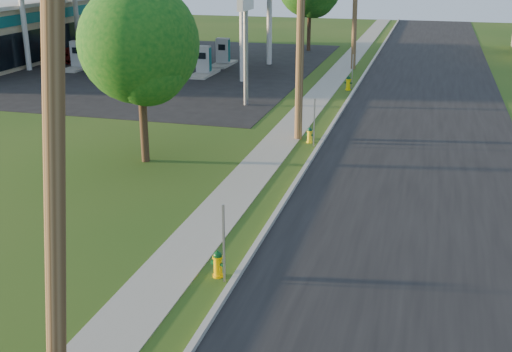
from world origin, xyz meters
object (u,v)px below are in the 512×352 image
(utility_pole_near, at_px, (54,148))
(fuel_pump_se, at_px, (223,55))
(fuel_pump_ne, at_px, (204,64))
(hydrant_near, at_px, (218,264))
(fuel_pump_sw, at_px, (106,50))
(fuel_pump_nw, at_px, (78,58))
(car_red, at_px, (100,53))
(hydrant_far, at_px, (348,83))
(hydrant_mid, at_px, (310,135))
(utility_pole_mid, at_px, (301,20))
(tree_verge, at_px, (141,48))

(utility_pole_near, distance_m, fuel_pump_se, 36.34)
(utility_pole_near, height_order, fuel_pump_ne, utility_pole_near)
(hydrant_near, bearing_deg, utility_pole_near, -96.50)
(utility_pole_near, xyz_separation_m, fuel_pump_ne, (-8.90, 31.00, -4.08))
(fuel_pump_ne, bearing_deg, fuel_pump_sw, 156.04)
(fuel_pump_nw, distance_m, car_red, 2.21)
(fuel_pump_nw, distance_m, hydrant_far, 18.73)
(fuel_pump_se, height_order, hydrant_far, fuel_pump_se)
(utility_pole_near, bearing_deg, fuel_pump_nw, 120.00)
(car_red, bearing_deg, fuel_pump_nw, 178.81)
(fuel_pump_nw, xyz_separation_m, fuel_pump_sw, (0.00, 4.00, 0.00))
(fuel_pump_nw, relative_size, hydrant_near, 4.52)
(fuel_pump_nw, height_order, hydrant_far, fuel_pump_nw)
(fuel_pump_sw, xyz_separation_m, hydrant_near, (18.52, -29.59, -0.38))
(fuel_pump_nw, bearing_deg, fuel_pump_sw, 90.00)
(hydrant_near, xyz_separation_m, car_red, (-18.00, 27.74, 0.43))
(utility_pole_near, height_order, car_red, utility_pole_near)
(fuel_pump_nw, bearing_deg, hydrant_mid, -36.07)
(utility_pole_near, relative_size, fuel_pump_sw, 2.96)
(car_red, bearing_deg, fuel_pump_ne, -91.93)
(fuel_pump_se, bearing_deg, fuel_pump_sw, 180.00)
(fuel_pump_se, relative_size, car_red, 0.57)
(fuel_pump_nw, distance_m, hydrant_mid, 22.87)
(fuel_pump_ne, relative_size, car_red, 0.57)
(utility_pole_mid, distance_m, car_red, 23.43)
(fuel_pump_ne, height_order, hydrant_near, fuel_pump_ne)
(utility_pole_near, xyz_separation_m, fuel_pump_sw, (-17.90, 35.00, -4.08))
(utility_pole_near, height_order, tree_verge, utility_pole_near)
(utility_pole_mid, relative_size, hydrant_far, 11.68)
(utility_pole_near, distance_m, fuel_pump_sw, 39.52)
(fuel_pump_sw, relative_size, hydrant_mid, 4.77)
(fuel_pump_sw, bearing_deg, hydrant_far, -18.48)
(utility_pole_near, bearing_deg, tree_verge, 110.01)
(tree_verge, height_order, hydrant_mid, tree_verge)
(utility_pole_mid, distance_m, fuel_pump_nw, 22.52)
(fuel_pump_ne, xyz_separation_m, hydrant_near, (9.52, -25.59, -0.38))
(fuel_pump_nw, xyz_separation_m, fuel_pump_se, (9.00, 4.00, 0.00))
(hydrant_far, bearing_deg, utility_pole_mid, -93.70)
(utility_pole_near, bearing_deg, fuel_pump_sw, 117.09)
(fuel_pump_nw, bearing_deg, tree_verge, -53.53)
(fuel_pump_se, bearing_deg, utility_pole_near, -75.73)
(tree_verge, xyz_separation_m, hydrant_near, (5.48, -7.96, -3.92))
(fuel_pump_nw, xyz_separation_m, hydrant_mid, (18.48, -13.46, -0.39))
(hydrant_far, bearing_deg, tree_verge, -109.84)
(utility_pole_mid, xyz_separation_m, fuel_pump_se, (-8.90, 17.00, -4.23))
(hydrant_near, bearing_deg, fuel_pump_ne, 110.40)
(utility_pole_mid, distance_m, hydrant_near, 13.42)
(hydrant_far, bearing_deg, hydrant_near, -90.20)
(tree_verge, height_order, car_red, tree_verge)
(utility_pole_mid, xyz_separation_m, fuel_pump_sw, (-17.90, 17.00, -4.23))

